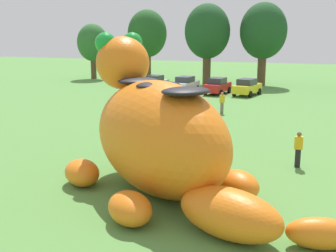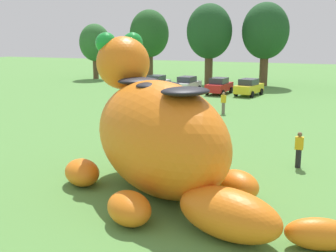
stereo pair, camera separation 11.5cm
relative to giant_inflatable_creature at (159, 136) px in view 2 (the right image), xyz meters
name	(u,v)px [view 2 (the right image)]	position (x,y,z in m)	size (l,w,h in m)	color
ground_plane	(162,184)	(-0.19, 0.78, -2.28)	(160.00, 160.00, 0.00)	#568E42
giant_inflatable_creature	(159,136)	(0.00, 0.00, 0.00)	(11.64, 8.66, 6.24)	orange
car_silver	(157,83)	(-12.11, 28.19, -1.42)	(2.09, 4.18, 1.72)	#B7BABF
car_white	(187,84)	(-8.53, 28.27, -1.42)	(2.20, 4.23, 1.72)	white
car_red	(219,86)	(-4.96, 28.16, -1.42)	(2.25, 4.25, 1.72)	red
car_yellow	(249,87)	(-1.86, 28.24, -1.42)	(2.53, 4.35, 1.72)	yellow
tree_far_left	(95,43)	(-25.23, 37.08, 2.70)	(4.29, 4.29, 7.61)	brown
tree_left	(149,34)	(-17.74, 38.95, 3.90)	(5.33, 5.33, 9.45)	brown
tree_mid_left	(209,32)	(-8.42, 36.06, 4.15)	(5.54, 5.54, 9.83)	brown
tree_centre_left	(265,31)	(-1.88, 37.52, 4.20)	(5.58, 5.58, 9.91)	brown
spectator_near_inflatable	(299,150)	(4.90, 5.19, -1.43)	(0.38, 0.26, 1.71)	black
spectator_mid_field	(223,103)	(-1.78, 17.36, -1.43)	(0.38, 0.26, 1.71)	#726656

